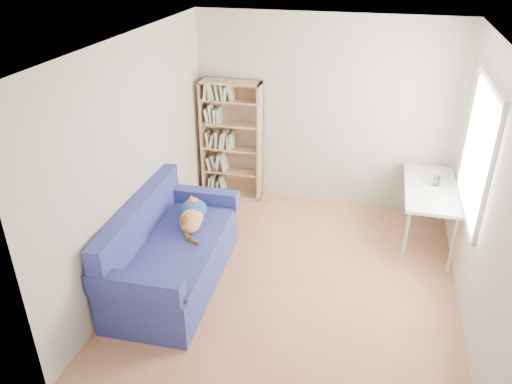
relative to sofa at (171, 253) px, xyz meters
The scene contains 6 objects.
ground 1.39m from the sofa, 12.57° to the left, with size 4.00×4.00×0.00m, color #B0704F.
room_shell 1.93m from the sofa, 13.04° to the left, with size 3.54×4.04×2.62m.
sofa is the anchor object (origin of this frame).
bookshelf 2.19m from the sofa, 88.45° to the left, with size 0.85×0.26×1.70m.
desk 3.15m from the sofa, 29.12° to the left, with size 0.61×1.33×0.75m.
pen_cup 3.25m from the sofa, 29.62° to the left, with size 0.09×0.09×0.17m.
Camera 1 is at (0.68, -4.45, 3.46)m, focal length 35.00 mm.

